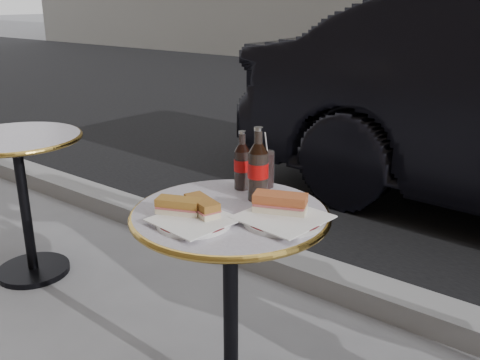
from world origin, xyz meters
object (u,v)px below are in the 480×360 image
Objects in this scene: bistro_table at (231,313)px; cola_bottle_right at (258,164)px; plate_right at (283,220)px; cola_bottle_left at (242,160)px; plate_left at (194,222)px; cola_glass at (265,169)px.

cola_bottle_right is (0.01, 0.13, 0.49)m from bistro_table.
cola_bottle_right is (-0.17, 0.10, 0.11)m from plate_right.
cola_bottle_left is at bearing 153.56° from cola_bottle_right.
plate_right is at bearing -31.57° from cola_bottle_right.
cola_bottle_right is at bearing 84.05° from plate_left.
plate_left is 1.73× the size of cola_glass.
plate_left is 0.91× the size of cola_bottle_right.
plate_right is 0.99× the size of cola_bottle_right.
cola_bottle_left is at bearing 103.04° from plate_left.
bistro_table is 0.51m from cola_bottle_left.
bistro_table is at bearing -62.55° from cola_bottle_left.
bistro_table is 3.02× the size of cola_bottle_right.
cola_bottle_right is at bearing 86.23° from bistro_table.
plate_left is 0.30m from cola_bottle_right.
cola_bottle_left is 0.84× the size of cola_bottle_right.
bistro_table is 0.41m from plate_right.
cola_glass is at bearing 114.59° from cola_bottle_right.
cola_bottle_left is (-0.08, 0.33, 0.10)m from plate_left.
cola_bottle_left reaches higher than cola_glass.
plate_left reaches higher than bistro_table.
plate_right is (0.19, 0.17, 0.00)m from plate_left.
plate_right is 1.89× the size of cola_glass.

